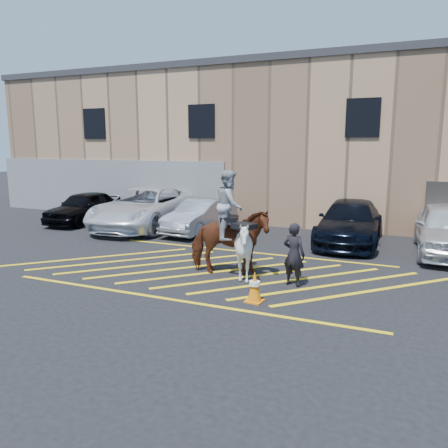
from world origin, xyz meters
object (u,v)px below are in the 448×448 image
at_px(mounted_bay, 229,233).
at_px(traffic_cone, 255,286).
at_px(car_white_pickup, 145,208).
at_px(car_silver_sedan, 200,216).
at_px(car_black_suv, 84,207).
at_px(car_blue_suv, 350,222).
at_px(saddled_white, 244,250).
at_px(handler, 294,254).

xyz_separation_m(mounted_bay, traffic_cone, (1.35, -1.77, -0.81)).
xyz_separation_m(car_white_pickup, car_silver_sedan, (2.68, -0.05, -0.19)).
distance_m(car_black_suv, car_silver_sedan, 5.94).
bearing_deg(car_blue_suv, car_black_suv, -178.78).
height_order(car_white_pickup, traffic_cone, car_white_pickup).
xyz_separation_m(car_white_pickup, saddled_white, (6.57, -5.36, -0.04)).
xyz_separation_m(car_black_suv, car_white_pickup, (3.26, 0.07, 0.14)).
relative_size(car_black_suv, mounted_bay, 1.46).
height_order(car_black_suv, saddled_white, saddled_white).
relative_size(car_black_suv, handler, 2.59).
bearing_deg(traffic_cone, car_blue_suv, 80.51).
relative_size(car_silver_sedan, traffic_cone, 5.61).
relative_size(car_white_pickup, mounted_bay, 2.15).
bearing_deg(car_white_pickup, car_blue_suv, -2.08).
relative_size(car_white_pickup, car_blue_suv, 1.19).
bearing_deg(saddled_white, mounted_bay, 151.00).
bearing_deg(traffic_cone, handler, 70.69).
bearing_deg(handler, car_black_suv, -10.73).
bearing_deg(mounted_bay, handler, -7.66).
height_order(car_blue_suv, traffic_cone, car_blue_suv).
bearing_deg(car_blue_suv, mounted_bay, -116.23).
relative_size(car_silver_sedan, mounted_bay, 1.41).
distance_m(car_blue_suv, saddled_white, 6.12).
relative_size(mounted_bay, traffic_cone, 3.98).
bearing_deg(car_blue_suv, traffic_cone, -100.66).
xyz_separation_m(car_silver_sedan, handler, (5.22, -5.26, 0.14)).
bearing_deg(traffic_cone, car_silver_sedan, 124.69).
relative_size(car_black_suv, traffic_cone, 5.81).
relative_size(car_black_suv, car_white_pickup, 0.68).
relative_size(car_white_pickup, handler, 3.81).
distance_m(car_black_suv, saddled_white, 11.15).
relative_size(handler, mounted_bay, 0.56).
relative_size(car_blue_suv, mounted_bay, 1.80).
height_order(car_black_suv, car_white_pickup, car_white_pickup).
distance_m(car_silver_sedan, car_blue_suv, 5.92).
bearing_deg(traffic_cone, saddled_white, 118.84).
distance_m(car_blue_suv, handler, 5.77).
bearing_deg(handler, car_silver_sedan, -30.80).
bearing_deg(handler, car_blue_suv, -82.36).
relative_size(car_white_pickup, traffic_cone, 8.54).
height_order(car_white_pickup, saddled_white, car_white_pickup).
distance_m(car_white_pickup, mounted_bay, 7.87).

